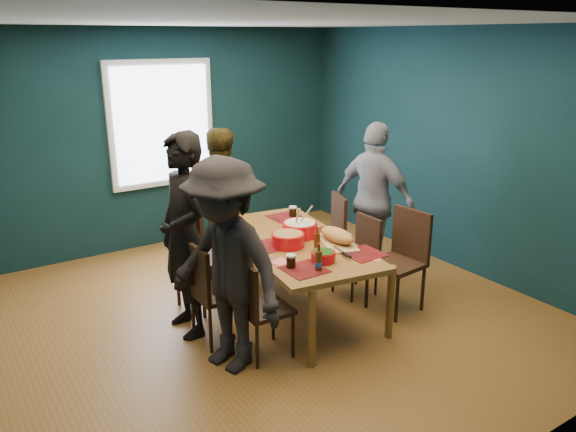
# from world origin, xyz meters

# --- Properties ---
(room) EXTENTS (5.01, 5.01, 2.71)m
(room) POSITION_xyz_m (0.00, 0.27, 1.37)
(room) COLOR brown
(room) RESTS_ON ground
(dining_table) EXTENTS (1.25, 2.06, 0.74)m
(dining_table) POSITION_xyz_m (0.28, -0.05, 0.67)
(dining_table) COLOR olive
(dining_table) RESTS_ON floor
(chair_left_far) EXTENTS (0.57, 0.57, 1.03)m
(chair_left_far) POSITION_xyz_m (-0.47, 0.52, 0.60)
(chair_left_far) COLOR black
(chair_left_far) RESTS_ON floor
(chair_left_mid) EXTENTS (0.41, 0.41, 0.91)m
(chair_left_mid) POSITION_xyz_m (-0.65, -0.13, 0.53)
(chair_left_mid) COLOR black
(chair_left_mid) RESTS_ON floor
(chair_left_near) EXTENTS (0.41, 0.41, 0.87)m
(chair_left_near) POSITION_xyz_m (-0.45, -0.57, 0.51)
(chair_left_near) COLOR black
(chair_left_near) RESTS_ON floor
(chair_right_far) EXTENTS (0.51, 0.51, 0.90)m
(chair_right_far) POSITION_xyz_m (1.17, 0.53, 0.52)
(chair_right_far) COLOR black
(chair_right_far) RESTS_ON floor
(chair_right_mid) EXTENTS (0.37, 0.37, 0.82)m
(chair_right_mid) POSITION_xyz_m (1.11, -0.07, 0.48)
(chair_right_mid) COLOR black
(chair_right_mid) RESTS_ON floor
(chair_right_near) EXTENTS (0.49, 0.49, 0.99)m
(chair_right_near) POSITION_xyz_m (1.22, -0.56, 0.58)
(chair_right_near) COLOR black
(chair_right_near) RESTS_ON floor
(person_far_left) EXTENTS (0.44, 0.67, 1.84)m
(person_far_left) POSITION_xyz_m (-0.73, 0.17, 0.92)
(person_far_left) COLOR black
(person_far_left) RESTS_ON floor
(person_back) EXTENTS (0.94, 0.83, 1.64)m
(person_back) POSITION_xyz_m (0.17, 1.32, 0.82)
(person_back) COLOR black
(person_back) RESTS_ON floor
(person_right) EXTENTS (0.63, 1.07, 1.72)m
(person_right) POSITION_xyz_m (1.56, 0.26, 0.86)
(person_right) COLOR white
(person_right) RESTS_ON floor
(person_near_left) EXTENTS (0.94, 1.26, 1.75)m
(person_near_left) POSITION_xyz_m (-0.70, -0.54, 0.87)
(person_near_left) COLOR black
(person_near_left) RESTS_ON floor
(bowl_salad) EXTENTS (0.31, 0.31, 0.13)m
(bowl_salad) POSITION_xyz_m (0.14, -0.15, 0.81)
(bowl_salad) COLOR red
(bowl_salad) RESTS_ON dining_table
(bowl_dumpling) EXTENTS (0.34, 0.34, 0.31)m
(bowl_dumpling) POSITION_xyz_m (0.39, 0.02, 0.81)
(bowl_dumpling) COLOR red
(bowl_dumpling) RESTS_ON dining_table
(bowl_herbs) EXTENTS (0.21, 0.21, 0.09)m
(bowl_herbs) POSITION_xyz_m (0.19, -0.62, 0.79)
(bowl_herbs) COLOR red
(bowl_herbs) RESTS_ON dining_table
(cutting_board) EXTENTS (0.44, 0.69, 0.15)m
(cutting_board) POSITION_xyz_m (0.56, -0.35, 0.81)
(cutting_board) COLOR #DCBC76
(cutting_board) RESTS_ON dining_table
(small_bowl) EXTENTS (0.16, 0.16, 0.07)m
(small_bowl) POSITION_xyz_m (-0.08, 0.55, 0.78)
(small_bowl) COLOR black
(small_bowl) RESTS_ON dining_table
(beer_bottle_a) EXTENTS (0.06, 0.06, 0.23)m
(beer_bottle_a) POSITION_xyz_m (0.05, -0.75, 0.82)
(beer_bottle_a) COLOR #45230C
(beer_bottle_a) RESTS_ON dining_table
(beer_bottle_b) EXTENTS (0.06, 0.06, 0.22)m
(beer_bottle_b) POSITION_xyz_m (0.32, -0.36, 0.82)
(beer_bottle_b) COLOR #45230C
(beer_bottle_b) RESTS_ON dining_table
(cola_glass_a) EXTENTS (0.08, 0.08, 0.12)m
(cola_glass_a) POSITION_xyz_m (-0.11, -0.58, 0.80)
(cola_glass_a) COLOR black
(cola_glass_a) RESTS_ON dining_table
(cola_glass_b) EXTENTS (0.07, 0.07, 0.10)m
(cola_glass_b) POSITION_xyz_m (0.64, -0.40, 0.79)
(cola_glass_b) COLOR black
(cola_glass_b) RESTS_ON dining_table
(cola_glass_c) EXTENTS (0.08, 0.08, 0.12)m
(cola_glass_c) POSITION_xyz_m (0.67, 0.56, 0.80)
(cola_glass_c) COLOR black
(cola_glass_c) RESTS_ON dining_table
(cola_glass_d) EXTENTS (0.08, 0.08, 0.11)m
(cola_glass_d) POSITION_xyz_m (-0.16, 0.10, 0.80)
(cola_glass_d) COLOR black
(cola_glass_d) RESTS_ON dining_table
(napkin_a) EXTENTS (0.16, 0.16, 0.00)m
(napkin_a) POSITION_xyz_m (0.62, -0.03, 0.74)
(napkin_a) COLOR #F36670
(napkin_a) RESTS_ON dining_table
(napkin_b) EXTENTS (0.18, 0.18, 0.00)m
(napkin_b) POSITION_xyz_m (-0.12, -0.45, 0.74)
(napkin_b) COLOR #F36670
(napkin_b) RESTS_ON dining_table
(napkin_c) EXTENTS (0.19, 0.19, 0.00)m
(napkin_c) POSITION_xyz_m (0.61, -0.80, 0.74)
(napkin_c) COLOR #F36670
(napkin_c) RESTS_ON dining_table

